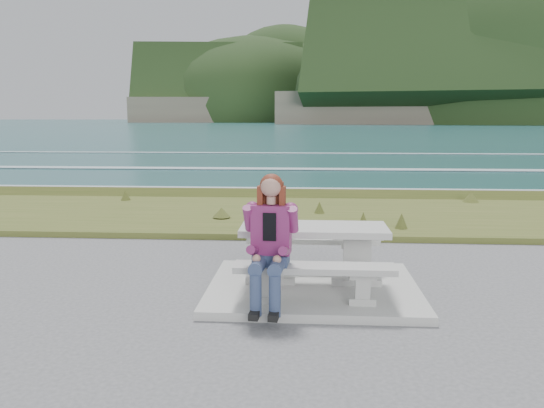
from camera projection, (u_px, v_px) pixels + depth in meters
The scene contains 8 objects.
concrete_slab at pixel (313, 288), 6.67m from camera, with size 2.60×2.10×0.10m, color #A6A6A1.
picnic_table at pixel (314, 239), 6.56m from camera, with size 1.80×0.75×0.75m.
bench_landward at pixel (314, 274), 5.91m from camera, with size 1.80×0.35×0.45m.
bench_seaward at pixel (313, 244), 7.29m from camera, with size 1.80×0.35×0.45m.
grass_verge at pixel (311, 218), 11.60m from camera, with size 160.00×4.50×0.22m, color #3F511E.
shore_drop at pixel (310, 198), 14.45m from camera, with size 160.00×0.80×2.20m, color brown.
ocean at pixel (308, 183), 31.66m from camera, with size 1600.00×1600.00×0.09m.
seated_woman at pixel (269, 260), 5.78m from camera, with size 0.47×0.77×1.47m.
Camera 1 is at (-0.10, -6.43, 2.18)m, focal length 35.00 mm.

